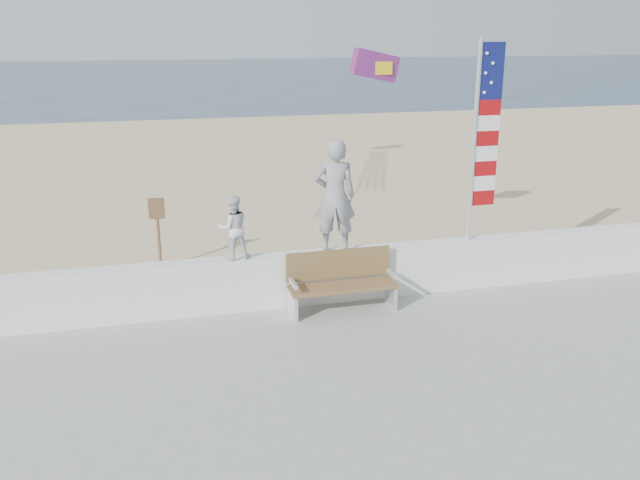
# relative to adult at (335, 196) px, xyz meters

# --- Properties ---
(ground) EXTENTS (220.00, 220.00, 0.00)m
(ground) POSITION_rel_adult_xyz_m (-0.51, -2.00, -2.04)
(ground) COLOR #2A3E54
(ground) RESTS_ON ground
(sand) EXTENTS (90.00, 40.00, 0.08)m
(sand) POSITION_rel_adult_xyz_m (-0.51, 7.00, -2.00)
(sand) COLOR beige
(sand) RESTS_ON ground
(seawall) EXTENTS (30.00, 0.35, 0.90)m
(seawall) POSITION_rel_adult_xyz_m (-0.51, 0.00, -1.41)
(seawall) COLOR white
(seawall) RESTS_ON boardwalk
(adult) EXTENTS (0.77, 0.58, 1.92)m
(adult) POSITION_rel_adult_xyz_m (0.00, 0.00, 0.00)
(adult) COLOR gray
(adult) RESTS_ON seawall
(child) EXTENTS (0.56, 0.46, 1.06)m
(child) POSITION_rel_adult_xyz_m (-1.72, 0.00, -0.43)
(child) COLOR silver
(child) RESTS_ON seawall
(bench) EXTENTS (1.80, 0.57, 1.00)m
(bench) POSITION_rel_adult_xyz_m (-0.01, -0.45, -1.35)
(bench) COLOR olive
(bench) RESTS_ON boardwalk
(flag) EXTENTS (0.50, 0.08, 3.50)m
(flag) POSITION_rel_adult_xyz_m (2.63, -0.00, 0.95)
(flag) COLOR white
(flag) RESTS_ON seawall
(parafoil_kite) EXTENTS (1.04, 0.35, 0.70)m
(parafoil_kite) POSITION_rel_adult_xyz_m (1.63, 2.73, 1.96)
(parafoil_kite) COLOR red
(parafoil_kite) RESTS_ON ground
(sign) EXTENTS (0.32, 0.07, 1.46)m
(sign) POSITION_rel_adult_xyz_m (-2.88, 2.72, -1.09)
(sign) COLOR brown
(sign) RESTS_ON sand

